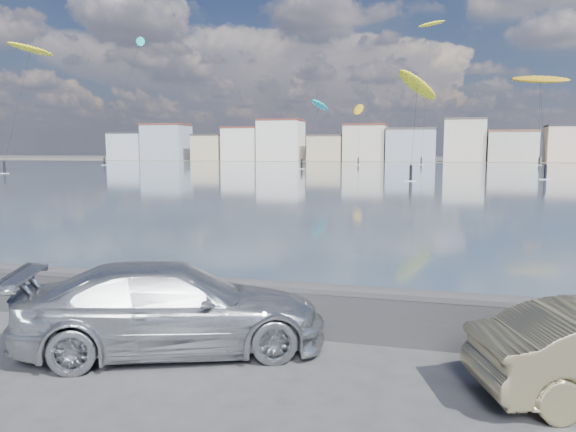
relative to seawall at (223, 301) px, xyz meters
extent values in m
plane|color=#333335|center=(0.00, -2.70, -0.58)|extent=(700.00, 700.00, 0.00)
cube|color=#2C4251|center=(0.00, 88.80, -0.58)|extent=(500.00, 177.00, 0.00)
cube|color=#4C473D|center=(0.00, 197.30, -0.57)|extent=(500.00, 60.00, 0.00)
cube|color=#28282B|center=(0.00, 0.00, -0.13)|extent=(400.00, 0.35, 0.90)
cylinder|color=#28282B|center=(0.00, 0.00, 0.32)|extent=(400.00, 0.36, 0.36)
cube|color=#B2B7C6|center=(-112.00, 183.30, 4.42)|extent=(14.00, 11.00, 10.00)
cube|color=#2D2D33|center=(-112.00, 183.30, 9.72)|extent=(14.28, 11.22, 0.60)
cube|color=#9EA8B7|center=(-96.50, 183.30, 5.92)|extent=(16.00, 12.00, 13.00)
cube|color=brown|center=(-96.50, 183.30, 12.72)|extent=(16.32, 12.24, 0.60)
cube|color=beige|center=(-79.00, 183.30, 3.92)|extent=(11.00, 10.00, 9.00)
cube|color=#383330|center=(-79.00, 183.30, 8.72)|extent=(11.22, 10.20, 0.60)
cube|color=white|center=(-66.00, 183.30, 5.17)|extent=(13.00, 11.00, 11.50)
cube|color=brown|center=(-66.00, 183.30, 11.22)|extent=(13.26, 11.22, 0.60)
cube|color=white|center=(-51.50, 183.30, 6.42)|extent=(15.00, 12.00, 14.00)
cube|color=brown|center=(-51.50, 183.30, 13.72)|extent=(15.30, 12.24, 0.60)
cube|color=beige|center=(-35.00, 183.30, 3.67)|extent=(12.00, 10.00, 8.50)
cube|color=#4C423D|center=(-35.00, 183.30, 8.22)|extent=(12.24, 10.20, 0.60)
cube|color=beige|center=(-21.50, 183.30, 5.42)|extent=(14.00, 11.00, 12.00)
cube|color=brown|center=(-21.50, 183.30, 11.72)|extent=(14.28, 11.22, 0.60)
cube|color=#9EA8B7|center=(-6.00, 183.30, 4.67)|extent=(16.00, 13.00, 10.50)
cube|color=#4C423D|center=(-6.00, 183.30, 10.22)|extent=(16.32, 13.26, 0.60)
cube|color=beige|center=(11.00, 183.30, 6.17)|extent=(13.00, 10.00, 13.50)
cube|color=#4C423D|center=(11.00, 183.30, 13.22)|extent=(13.26, 10.20, 0.60)
cube|color=beige|center=(25.50, 183.30, 4.17)|extent=(15.00, 12.00, 9.50)
cube|color=brown|center=(25.50, 183.30, 9.22)|extent=(15.30, 12.24, 0.60)
cube|color=beige|center=(41.00, 183.30, 4.92)|extent=(11.00, 9.00, 11.00)
cube|color=#2D2D33|center=(41.00, 183.30, 10.72)|extent=(11.22, 9.18, 0.60)
imported|color=#B9BCC1|center=(-0.41, -1.37, 0.21)|extent=(5.90, 4.23, 1.59)
ellipsoid|color=yellow|center=(0.33, 150.86, 37.13)|extent=(8.01, 5.20, 2.87)
cube|color=white|center=(-1.01, 137.59, -0.53)|extent=(1.40, 0.42, 0.08)
cylinder|color=black|center=(-1.01, 137.59, 0.37)|extent=(0.36, 0.36, 1.70)
sphere|color=black|center=(-1.01, 137.59, 1.27)|extent=(0.28, 0.28, 0.28)
cylinder|color=black|center=(-0.34, 144.22, 18.92)|extent=(1.37, 13.30, 36.42)
ellipsoid|color=#BF8C19|center=(-18.71, 147.48, 14.47)|extent=(3.10, 9.56, 4.48)
cube|color=white|center=(-16.30, 131.62, -0.53)|extent=(1.40, 0.42, 0.08)
cylinder|color=black|center=(-16.30, 131.62, 0.37)|extent=(0.36, 0.36, 1.70)
sphere|color=black|center=(-16.30, 131.62, 1.27)|extent=(0.28, 0.28, 0.28)
cylinder|color=black|center=(-17.51, 139.55, 7.59)|extent=(2.45, 15.89, 13.77)
ellipsoid|color=#19BFBF|center=(-20.96, 106.80, 12.53)|extent=(3.34, 9.99, 2.86)
cube|color=white|center=(-22.57, 97.54, -0.53)|extent=(1.40, 0.42, 0.08)
cylinder|color=black|center=(-22.57, 97.54, 0.37)|extent=(0.36, 0.36, 1.70)
sphere|color=black|center=(-22.57, 97.54, 1.27)|extent=(0.28, 0.28, 0.28)
cylinder|color=black|center=(-21.77, 102.17, 6.63)|extent=(1.65, 9.29, 11.83)
ellipsoid|color=orange|center=(28.76, 155.07, 22.06)|extent=(7.29, 8.40, 1.48)
cube|color=white|center=(27.40, 141.07, -0.53)|extent=(1.40, 0.42, 0.08)
cylinder|color=black|center=(27.40, 141.07, 0.37)|extent=(0.36, 0.36, 1.70)
sphere|color=black|center=(27.40, 141.07, 1.27)|extent=(0.28, 0.28, 0.28)
cylinder|color=black|center=(28.08, 148.07, 11.39)|extent=(1.39, 14.03, 21.36)
ellipsoid|color=#BF8C19|center=(16.75, 74.46, 12.73)|extent=(8.15, 5.63, 2.44)
cube|color=white|center=(16.68, 65.91, -0.53)|extent=(1.40, 0.42, 0.08)
cylinder|color=black|center=(16.68, 65.91, 0.37)|extent=(0.36, 0.36, 1.70)
sphere|color=black|center=(16.68, 65.91, 1.27)|extent=(0.28, 0.28, 0.28)
cylinder|color=black|center=(16.71, 70.18, 6.73)|extent=(0.10, 8.57, 12.03)
ellipsoid|color=yellow|center=(-61.82, 70.04, 19.67)|extent=(4.27, 9.17, 1.66)
cube|color=white|center=(-62.66, 63.61, -0.53)|extent=(1.40, 0.42, 0.08)
cylinder|color=black|center=(-62.66, 63.61, 0.37)|extent=(0.36, 0.36, 1.70)
sphere|color=black|center=(-62.66, 63.61, 1.27)|extent=(0.28, 0.28, 0.28)
cylinder|color=black|center=(-62.24, 66.82, 10.20)|extent=(0.87, 6.46, 18.97)
ellipsoid|color=#19BFBF|center=(-74.17, 127.09, 31.88)|extent=(6.11, 8.10, 4.78)
cube|color=white|center=(-77.50, 113.48, -0.53)|extent=(1.40, 0.42, 0.08)
cylinder|color=black|center=(-77.50, 113.48, 0.37)|extent=(0.36, 0.36, 1.70)
sphere|color=black|center=(-77.50, 113.48, 1.27)|extent=(0.28, 0.28, 0.28)
cylinder|color=black|center=(-75.83, 120.28, 16.30)|extent=(3.37, 13.64, 31.17)
ellipsoid|color=yellow|center=(0.64, 69.35, 11.86)|extent=(6.44, 8.11, 4.56)
cube|color=white|center=(0.66, 57.36, -0.53)|extent=(1.40, 0.42, 0.08)
cylinder|color=black|center=(0.66, 57.36, 0.37)|extent=(0.36, 0.36, 1.70)
sphere|color=black|center=(0.66, 57.36, 1.27)|extent=(0.28, 0.28, 0.28)
cylinder|color=black|center=(0.65, 63.36, 6.29)|extent=(0.05, 12.00, 11.16)
camera|label=1|loc=(4.19, -10.32, 3.03)|focal=35.00mm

